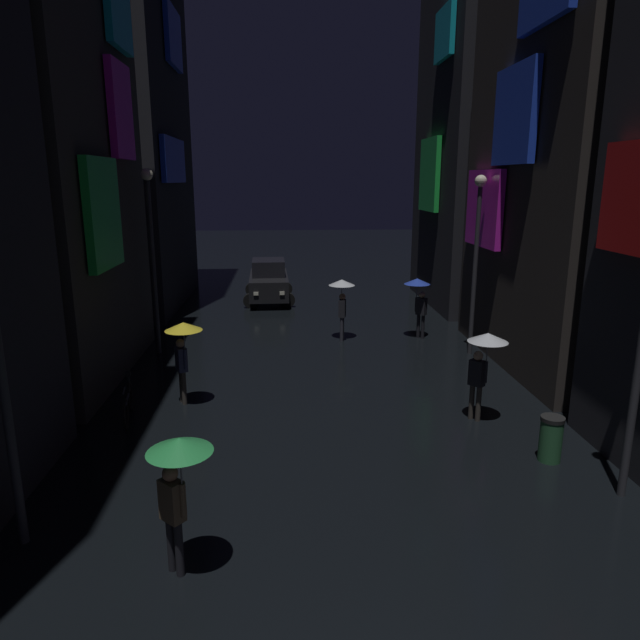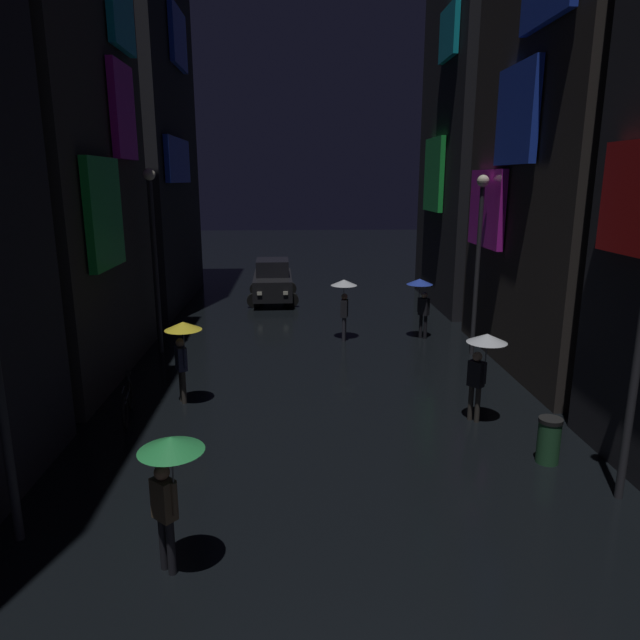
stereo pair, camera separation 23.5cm
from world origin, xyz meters
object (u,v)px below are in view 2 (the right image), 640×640
Objects in this scene: pedestrian_midstreet_left_yellow at (183,339)px; streetlamp_left_far at (154,241)px; bicycle_parked_at_storefront at (128,402)px; pedestrian_near_crossing_clear at (344,293)px; pedestrian_foreground_left_blue at (421,292)px; pedestrian_far_right_green at (169,467)px; streetlamp_right_far at (479,245)px; trash_bin at (549,440)px; car_distant at (273,281)px; pedestrian_foreground_right_clear at (483,353)px.

streetlamp_left_far reaches higher than pedestrian_midstreet_left_yellow.
pedestrian_near_crossing_clear is at bearing 48.89° from bicycle_parked_at_storefront.
pedestrian_foreground_left_blue and pedestrian_far_right_green have the same top height.
streetlamp_left_far reaches higher than pedestrian_near_crossing_clear.
streetlamp_right_far is (1.28, -1.98, 1.82)m from pedestrian_foreground_left_blue.
trash_bin is (9.30, -7.85, -3.12)m from streetlamp_left_far.
car_distant is at bearing 127.89° from streetlamp_right_far.
pedestrian_far_right_green is at bearing -126.15° from streetlamp_right_far.
pedestrian_foreground_right_clear is 8.28m from bicycle_parked_at_storefront.
bicycle_parked_at_storefront is 0.31× the size of streetlamp_left_far.
bicycle_parked_at_storefront is at bearing -145.38° from pedestrian_midstreet_left_yellow.
pedestrian_foreground_right_clear is 1.18× the size of bicycle_parked_at_storefront.
pedestrian_midstreet_left_yellow is 9.38m from streetlamp_right_far.
streetlamp_left_far reaches higher than pedestrian_far_right_green.
pedestrian_midstreet_left_yellow is 12.44m from car_distant.
streetlamp_right_far is 7.80m from trash_bin.
trash_bin is at bearing -86.39° from pedestrian_foreground_left_blue.
bicycle_parked_at_storefront is at bearing 111.58° from pedestrian_far_right_green.
pedestrian_foreground_right_clear is at bearing -69.24° from car_distant.
pedestrian_far_right_green is 1.00× the size of pedestrian_near_crossing_clear.
pedestrian_near_crossing_clear is 0.38× the size of streetlamp_right_far.
pedestrian_midstreet_left_yellow is 8.51m from trash_bin.
pedestrian_far_right_green is 6.46m from pedestrian_midstreet_left_yellow.
streetlamp_left_far reaches higher than trash_bin.
pedestrian_foreground_right_clear reaches higher than trash_bin.
pedestrian_foreground_right_clear is at bearing -4.26° from bicycle_parked_at_storefront.
pedestrian_near_crossing_clear is 0.37× the size of streetlamp_left_far.
pedestrian_foreground_right_clear and pedestrian_far_right_green have the same top height.
streetlamp_left_far is at bearing 145.52° from pedestrian_foreground_right_clear.
pedestrian_far_right_green and pedestrian_midstreet_left_yellow have the same top height.
streetlamp_left_far is (-6.04, -1.20, 1.92)m from pedestrian_near_crossing_clear.
streetlamp_right_far is (7.40, 10.14, 1.82)m from pedestrian_far_right_green.
pedestrian_far_right_green is 12.68m from streetlamp_right_far.
pedestrian_midstreet_left_yellow is at bearing -155.96° from streetlamp_right_far.
pedestrian_foreground_right_clear is at bearing -34.48° from streetlamp_left_far.
bicycle_parked_at_storefront is at bearing -141.80° from pedestrian_foreground_left_blue.
bicycle_parked_at_storefront is 6.18m from streetlamp_left_far.
bicycle_parked_at_storefront is (-1.20, -0.83, -1.28)m from pedestrian_midstreet_left_yellow.
bicycle_parked_at_storefront is 11.08m from streetlamp_right_far.
trash_bin is at bearing -69.26° from car_distant.
streetlamp_right_far is at bearing -57.15° from pedestrian_foreground_left_blue.
car_distant is (0.76, 18.67, -0.74)m from pedestrian_far_right_green.
pedestrian_far_right_green is 0.51× the size of car_distant.
pedestrian_foreground_left_blue is 0.51× the size of car_distant.
car_distant reaches higher than bicycle_parked_at_storefront.
streetlamp_left_far reaches higher than bicycle_parked_at_storefront.
pedestrian_near_crossing_clear is 1.18× the size of bicycle_parked_at_storefront.
pedestrian_midstreet_left_yellow is at bearing -98.17° from car_distant.
streetlamp_right_far is (8.41, 3.75, 1.82)m from pedestrian_midstreet_left_yellow.
pedestrian_foreground_left_blue is 0.37× the size of streetlamp_left_far.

